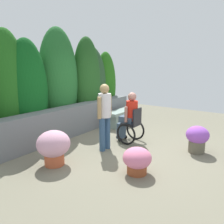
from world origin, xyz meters
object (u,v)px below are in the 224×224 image
object	(u,v)px
flower_pot_terracotta_by_wall	(197,138)
flower_pot_purple_near	(54,146)
person_standing_companion	(105,113)
person_in_wheelchair	(130,119)
stone_bench	(122,115)
flower_pot_red_accent	(137,160)

from	to	relation	value
flower_pot_terracotta_by_wall	flower_pot_purple_near	bearing A→B (deg)	137.09
person_standing_companion	flower_pot_terracotta_by_wall	size ratio (longest dim) A/B	2.50
person_in_wheelchair	person_standing_companion	xyz separation A→B (m)	(-0.82, 0.21, 0.29)
stone_bench	flower_pot_purple_near	world-z (taller)	flower_pot_purple_near
person_standing_companion	flower_pot_terracotta_by_wall	bearing A→B (deg)	-48.15
stone_bench	person_in_wheelchair	bearing A→B (deg)	-147.93
stone_bench	flower_pot_purple_near	size ratio (longest dim) A/B	2.00
person_standing_companion	flower_pot_terracotta_by_wall	xyz separation A→B (m)	(1.11, -1.86, -0.56)
stone_bench	person_standing_companion	size ratio (longest dim) A/B	0.92
flower_pot_purple_near	stone_bench	bearing A→B (deg)	8.92
stone_bench	person_in_wheelchair	size ratio (longest dim) A/B	1.09
person_in_wheelchair	person_standing_companion	distance (m)	0.89
person_in_wheelchair	flower_pot_red_accent	size ratio (longest dim) A/B	2.44
person_in_wheelchair	flower_pot_red_accent	xyz separation A→B (m)	(-1.42, -1.01, -0.35)
person_standing_companion	flower_pot_purple_near	xyz separation A→B (m)	(-1.26, 0.35, -0.51)
flower_pot_purple_near	flower_pot_red_accent	distance (m)	1.70
person_in_wheelchair	flower_pot_red_accent	bearing A→B (deg)	-135.19
flower_pot_purple_near	flower_pot_terracotta_by_wall	bearing A→B (deg)	-42.91
person_in_wheelchair	flower_pot_purple_near	xyz separation A→B (m)	(-2.08, 0.55, -0.22)
stone_bench	flower_pot_purple_near	bearing A→B (deg)	-178.40
stone_bench	person_standing_companion	bearing A→B (deg)	-164.99
flower_pot_purple_near	flower_pot_red_accent	bearing A→B (deg)	-67.01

